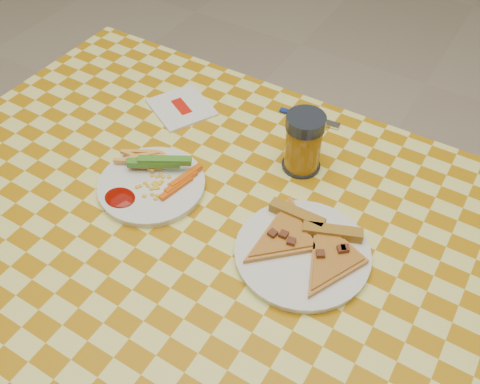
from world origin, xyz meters
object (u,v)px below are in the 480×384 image
table (219,256)px  drink_glass (303,143)px  plate_left (152,186)px  plate_right (302,254)px

table → drink_glass: drink_glass is taller
plate_left → drink_glass: drink_glass is taller
plate_left → drink_glass: (0.22, 0.20, 0.05)m
plate_left → plate_right: bearing=1.0°
plate_right → drink_glass: 0.23m
plate_right → drink_glass: (-0.10, 0.20, 0.05)m
table → plate_left: plate_left is taller
table → plate_left: size_ratio=6.39×
plate_right → table: bearing=-169.6°
table → plate_right: bearing=10.4°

